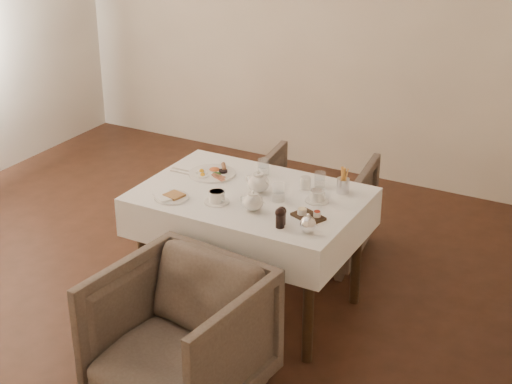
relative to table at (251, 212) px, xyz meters
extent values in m
plane|color=black|center=(-0.67, -0.26, -0.64)|extent=(5.00, 5.00, 0.00)
cube|color=black|center=(0.00, 0.00, 0.08)|extent=(1.20, 0.80, 0.04)
cube|color=white|center=(0.00, 0.00, 0.00)|extent=(1.28, 0.88, 0.23)
cylinder|color=black|center=(-0.54, 0.34, -0.29)|extent=(0.06, 0.06, 0.70)
cylinder|color=black|center=(0.54, 0.34, -0.29)|extent=(0.06, 0.06, 0.70)
cylinder|color=black|center=(-0.54, -0.34, -0.29)|extent=(0.06, 0.06, 0.70)
cylinder|color=black|center=(0.54, -0.34, -0.29)|extent=(0.06, 0.06, 0.70)
imported|color=#4C4138|center=(0.10, -0.90, -0.29)|extent=(0.83, 0.84, 0.70)
imported|color=#4C4138|center=(0.04, 0.80, -0.30)|extent=(0.81, 0.83, 0.68)
cylinder|color=white|center=(-0.34, 0.13, 0.12)|extent=(0.29, 0.29, 0.01)
ellipsoid|color=#C45623|center=(-0.35, 0.18, 0.14)|extent=(0.07, 0.07, 0.02)
cylinder|color=brown|center=(-0.31, 0.22, 0.14)|extent=(0.08, 0.10, 0.03)
cylinder|color=black|center=(-0.28, 0.17, 0.13)|extent=(0.05, 0.05, 0.02)
cube|color=#9C3724|center=(-0.26, 0.08, 0.13)|extent=(0.10, 0.07, 0.01)
ellipsoid|color=#264C19|center=(-0.30, 0.13, 0.13)|extent=(0.06, 0.05, 0.02)
cylinder|color=white|center=(-0.36, -0.27, 0.12)|extent=(0.20, 0.20, 0.01)
cube|color=brown|center=(-0.35, -0.26, 0.13)|extent=(0.12, 0.11, 0.01)
cube|color=white|center=(-0.39, -0.30, 0.13)|extent=(0.16, 0.15, 0.02)
cylinder|color=white|center=(0.25, 0.21, 0.15)|extent=(0.07, 0.07, 0.07)
cylinder|color=white|center=(-0.11, -0.20, 0.12)|extent=(0.14, 0.14, 0.01)
cylinder|color=white|center=(-0.11, -0.20, 0.16)|extent=(0.12, 0.12, 0.06)
cylinder|color=#9D6546|center=(-0.11, -0.20, 0.18)|extent=(0.08, 0.08, 0.00)
cylinder|color=white|center=(0.38, 0.09, 0.12)|extent=(0.14, 0.14, 0.01)
cylinder|color=white|center=(0.38, 0.09, 0.15)|extent=(0.12, 0.12, 0.06)
cylinder|color=#9D6546|center=(0.38, 0.09, 0.18)|extent=(0.08, 0.08, 0.00)
cylinder|color=silver|center=(-0.07, 0.28, 0.17)|extent=(0.08, 0.08, 0.10)
cylinder|color=silver|center=(0.19, -0.01, 0.17)|extent=(0.09, 0.09, 0.10)
cylinder|color=silver|center=(0.31, 0.28, 0.16)|extent=(0.09, 0.09, 0.09)
cube|color=black|center=(0.43, -0.13, 0.12)|extent=(0.20, 0.17, 0.02)
cylinder|color=white|center=(0.39, -0.13, 0.15)|extent=(0.05, 0.05, 0.03)
cylinder|color=maroon|center=(0.47, -0.12, 0.15)|extent=(0.04, 0.04, 0.03)
cylinder|color=silver|center=(0.46, 0.27, 0.16)|extent=(0.07, 0.07, 0.09)
cube|color=silver|center=(-0.51, 0.09, 0.12)|extent=(0.19, 0.02, 0.00)
cube|color=silver|center=(-0.51, 0.05, 0.12)|extent=(0.18, 0.02, 0.00)
camera|label=1|loc=(2.00, -3.58, 1.99)|focal=55.00mm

